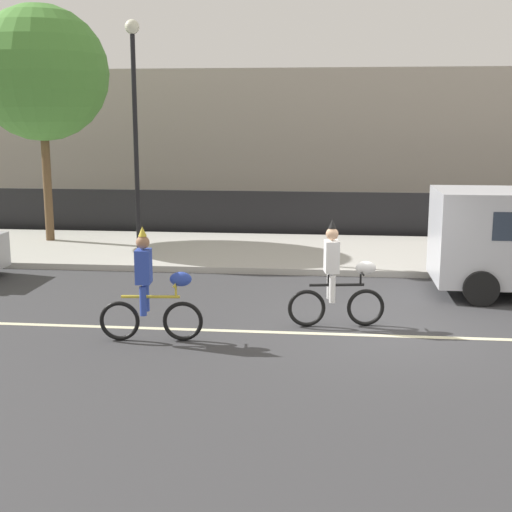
{
  "coord_description": "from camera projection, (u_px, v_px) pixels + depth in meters",
  "views": [
    {
      "loc": [
        -1.03,
        -12.26,
        3.67
      ],
      "look_at": [
        -2.47,
        1.2,
        1.0
      ],
      "focal_mm": 50.0,
      "sensor_mm": 36.0,
      "label": 1
    }
  ],
  "objects": [
    {
      "name": "building_backdrop",
      "position": [
        337.0,
        140.0,
        29.69
      ],
      "size": [
        28.0,
        8.0,
        5.36
      ],
      "primitive_type": "cube",
      "color": "#B2A899",
      "rests_on": "ground"
    },
    {
      "name": "ground_plane",
      "position": [
        388.0,
        328.0,
        12.56
      ],
      "size": [
        80.0,
        80.0,
        0.0
      ],
      "primitive_type": "plane",
      "color": "#38383A"
    },
    {
      "name": "sidewalk_curb",
      "position": [
        370.0,
        254.0,
        18.89
      ],
      "size": [
        60.0,
        5.0,
        0.15
      ],
      "primitive_type": "cube",
      "color": "#ADAAA3",
      "rests_on": "ground"
    },
    {
      "name": "fence_line",
      "position": [
        366.0,
        215.0,
        21.59
      ],
      "size": [
        40.0,
        0.08,
        1.4
      ],
      "primitive_type": "cube",
      "color": "black",
      "rests_on": "ground"
    },
    {
      "name": "parade_cyclist_cobalt",
      "position": [
        151.0,
        291.0,
        11.68
      ],
      "size": [
        1.72,
        0.5,
        1.92
      ],
      "color": "black",
      "rests_on": "ground"
    },
    {
      "name": "street_tree_near_lamp",
      "position": [
        41.0,
        74.0,
        19.62
      ],
      "size": [
        3.71,
        3.71,
        6.53
      ],
      "color": "brown",
      "rests_on": "sidewalk_curb"
    },
    {
      "name": "road_centre_line",
      "position": [
        390.0,
        336.0,
        12.07
      ],
      "size": [
        36.0,
        0.14,
        0.01
      ],
      "primitive_type": "cube",
      "color": "beige",
      "rests_on": "ground"
    },
    {
      "name": "street_lamp_post",
      "position": [
        135.0,
        103.0,
        17.97
      ],
      "size": [
        0.36,
        0.36,
        5.86
      ],
      "color": "black",
      "rests_on": "sidewalk_curb"
    },
    {
      "name": "parade_cyclist_zebra",
      "position": [
        338.0,
        280.0,
        12.49
      ],
      "size": [
        1.71,
        0.52,
        1.92
      ],
      "color": "black",
      "rests_on": "ground"
    }
  ]
}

